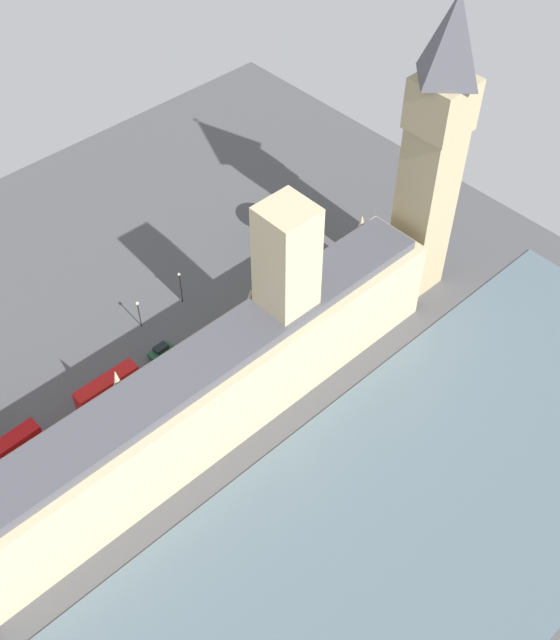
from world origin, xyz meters
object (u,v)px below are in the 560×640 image
clock_tower (434,150)px  plane_tree_by_river_gate (291,214)px  pedestrian_near_tower (316,303)px  plane_tree_trailing (282,210)px  parliament_building (222,380)px  double_decker_bus_corner (108,389)px  car_yellow_cab_far_end (228,323)px  pedestrian_under_trees (314,304)px  car_dark_green_leading (160,350)px  street_lamp_slot_10 (180,282)px  street_lamp_slot_11 (138,309)px  car_black_kerbside (273,276)px  double_decker_bus_midblock (8,452)px

clock_tower → plane_tree_by_river_gate: 32.74m
pedestrian_near_tower → plane_tree_trailing: bearing=-11.1°
parliament_building → double_decker_bus_corner: bearing=36.8°
car_yellow_cab_far_end → pedestrian_under_trees: bearing=-116.2°
clock_tower → car_dark_green_leading: (16.61, 43.57, -26.85)m
car_dark_green_leading → plane_tree_by_river_gate: size_ratio=0.52×
car_yellow_cab_far_end → street_lamp_slot_10: (10.07, 1.92, 3.83)m
car_yellow_cab_far_end → street_lamp_slot_10: street_lamp_slot_10 is taller
street_lamp_slot_11 → parliament_building: bearing=175.7°
plane_tree_trailing → pedestrian_under_trees: bearing=153.8°
double_decker_bus_corner → street_lamp_slot_11: 15.89m
parliament_building → street_lamp_slot_11: size_ratio=14.01×
car_yellow_cab_far_end → street_lamp_slot_10: bearing=9.4°
car_black_kerbside → double_decker_bus_corner: 36.76m
double_decker_bus_corner → plane_tree_trailing: size_ratio=1.12×
clock_tower → pedestrian_under_trees: bearing=67.9°
pedestrian_under_trees → street_lamp_slot_10: size_ratio=0.22×
parliament_building → clock_tower: size_ratio=1.49×
clock_tower → pedestrian_under_trees: (7.20, 17.69, -27.05)m
double_decker_bus_corner → street_lamp_slot_10: (9.10, -21.46, 2.09)m
plane_tree_by_river_gate → plane_tree_trailing: size_ratio=0.85×
plane_tree_trailing → car_yellow_cab_far_end: bearing=115.4°
plane_tree_by_river_gate → street_lamp_slot_11: (0.92, 33.88, -1.93)m
street_lamp_slot_11 → plane_tree_trailing: bearing=-89.6°
clock_tower → double_decker_bus_corner: (14.58, 54.96, -25.11)m
parliament_building → car_black_kerbside: bearing=-56.6°
car_dark_green_leading → plane_tree_by_river_gate: 36.20m
car_black_kerbside → double_decker_bus_midblock: (-2.02, 53.73, 1.75)m
clock_tower → parliament_building: bearing=90.1°
street_lamp_slot_11 → pedestrian_under_trees: bearing=-124.3°
car_black_kerbside → plane_tree_by_river_gate: bearing=116.1°
double_decker_bus_corner → double_decker_bus_midblock: 17.09m
plane_tree_trailing → street_lamp_slot_11: plane_tree_trailing is taller
car_black_kerbside → pedestrian_near_tower: 9.81m
car_dark_green_leading → parliament_building: bearing=175.9°
car_dark_green_leading → pedestrian_near_tower: size_ratio=2.64×
car_black_kerbside → plane_tree_trailing: size_ratio=0.48×
car_yellow_cab_far_end → clock_tower: bearing=-114.7°
car_black_kerbside → street_lamp_slot_11: size_ratio=0.79×
car_dark_green_leading → pedestrian_under_trees: size_ratio=2.76×
parliament_building → clock_tower: bearing=-89.9°
street_lamp_slot_10 → plane_tree_trailing: bearing=-88.8°
double_decker_bus_midblock → street_lamp_slot_11: size_ratio=1.85×
parliament_building → car_yellow_cab_far_end: 20.12m
clock_tower → plane_tree_by_river_gate: (23.00, 8.30, -21.77)m
parliament_building → double_decker_bus_midblock: 32.40m
car_dark_green_leading → double_decker_bus_midblock: size_ratio=0.40×
pedestrian_under_trees → pedestrian_near_tower: bearing=1.2°
pedestrian_under_trees → pedestrian_near_tower: 0.44m
parliament_building → plane_tree_trailing: parliament_building is taller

